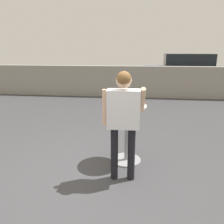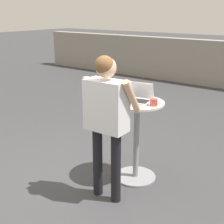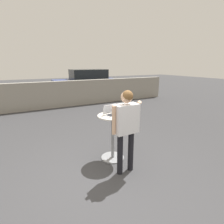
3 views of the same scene
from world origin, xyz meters
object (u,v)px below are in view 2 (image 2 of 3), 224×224
at_px(laptop, 138,97).
at_px(coffee_mug, 154,102).
at_px(standing_person, 106,111).
at_px(cafe_table, 136,135).

height_order(laptop, coffee_mug, laptop).
bearing_deg(standing_person, cafe_table, 87.48).
relative_size(laptop, standing_person, 0.23).
relative_size(cafe_table, laptop, 2.77).
distance_m(coffee_mug, standing_person, 0.60).
bearing_deg(standing_person, coffee_mug, 64.34).
distance_m(laptop, standing_person, 0.59).
xyz_separation_m(cafe_table, laptop, (-0.01, 0.03, 0.47)).
relative_size(cafe_table, standing_person, 0.62).
distance_m(cafe_table, standing_person, 0.72).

